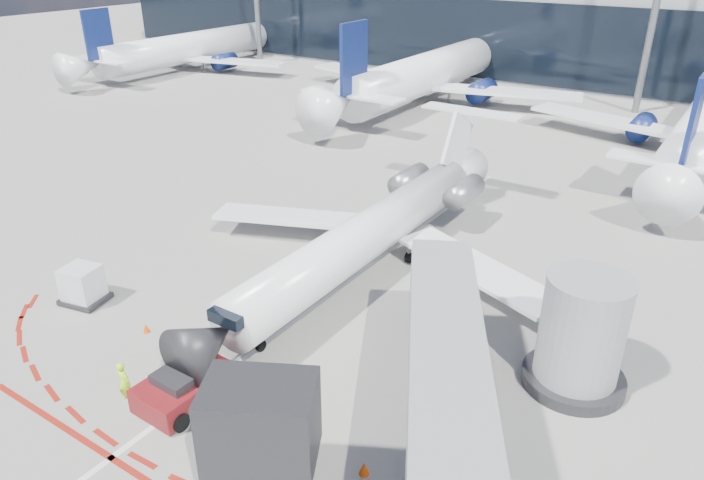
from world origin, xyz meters
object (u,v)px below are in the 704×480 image
Objects in this scene: ramp_worker at (124,381)px; uld_container at (83,285)px; regional_jet at (376,228)px; pushback_tug at (185,387)px.

ramp_worker is 8.40m from uld_container.
regional_jet is at bearing 36.73° from uld_container.
ramp_worker is at bearing -145.92° from pushback_tug.
regional_jet is 14.98m from ramp_worker.
regional_jet is at bearing -96.10° from ramp_worker.
uld_container reaches higher than pushback_tug.
uld_container is (-9.54, 2.36, 0.29)m from pushback_tug.
uld_container reaches higher than ramp_worker.
ramp_worker is 0.75× the size of uld_container.
pushback_tug is at bearing -25.86° from uld_container.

